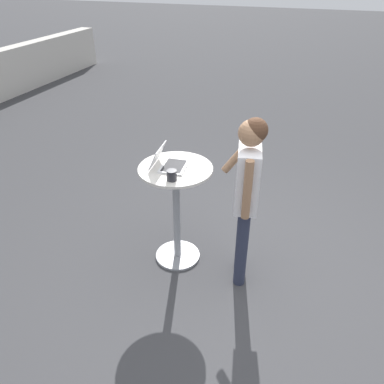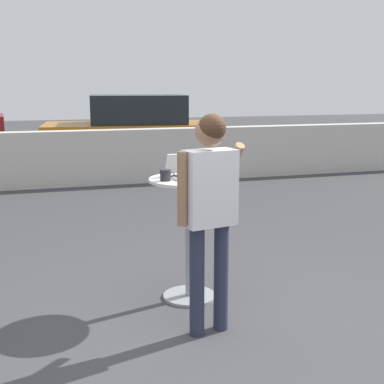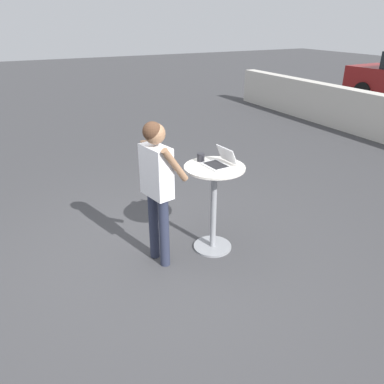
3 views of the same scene
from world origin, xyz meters
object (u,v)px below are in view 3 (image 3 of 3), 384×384
Objects in this scene: coffee_mug at (201,157)px; standing_person at (157,178)px; cafe_table at (214,197)px; laptop at (219,162)px.

standing_person is (0.17, -0.62, -0.08)m from coffee_mug.
coffee_mug is (-0.22, -0.05, 0.43)m from cafe_table.
standing_person is at bearing -94.17° from cafe_table.
laptop is at bearing 29.05° from coffee_mug.
cafe_table is 0.43m from laptop.
laptop is at bearing 86.56° from standing_person.
cafe_table is 0.65× the size of standing_person.
laptop is (-0.00, 0.06, 0.42)m from cafe_table.
laptop reaches higher than coffee_mug.
cafe_table is at bearing -85.75° from laptop.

